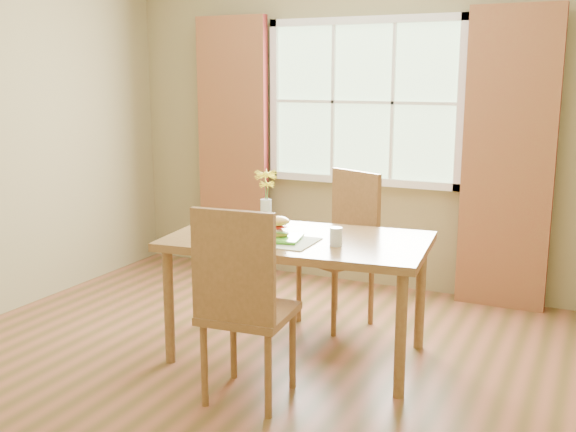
% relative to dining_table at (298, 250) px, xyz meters
% --- Properties ---
extents(room, '(4.24, 3.84, 2.74)m').
position_rel_dining_table_xyz_m(room, '(-0.16, -0.30, 0.67)').
color(room, brown).
rests_on(room, ground).
extents(window, '(1.62, 0.06, 1.32)m').
position_rel_dining_table_xyz_m(window, '(-0.16, 1.58, 0.82)').
color(window, '#AAD4A0').
rests_on(window, room).
extents(curtain_left, '(0.65, 0.08, 2.20)m').
position_rel_dining_table_xyz_m(curtain_left, '(-1.31, 1.48, 0.42)').
color(curtain_left, '#5E1616').
rests_on(curtain_left, room).
extents(curtain_right, '(0.65, 0.08, 2.20)m').
position_rel_dining_table_xyz_m(curtain_right, '(0.99, 1.48, 0.42)').
color(curtain_right, '#5E1616').
rests_on(curtain_right, room).
extents(dining_table, '(1.63, 1.04, 0.75)m').
position_rel_dining_table_xyz_m(dining_table, '(0.00, 0.00, 0.00)').
color(dining_table, brown).
rests_on(dining_table, room).
extents(chair_near, '(0.48, 0.48, 1.07)m').
position_rel_dining_table_xyz_m(chair_near, '(0.01, -0.71, -0.09)').
color(chair_near, brown).
rests_on(chair_near, room).
extents(chair_far, '(0.59, 0.59, 1.06)m').
position_rel_dining_table_xyz_m(chair_far, '(0.04, 0.70, -0.09)').
color(chair_far, brown).
rests_on(chair_far, room).
extents(placemat, '(0.46, 0.34, 0.01)m').
position_rel_dining_table_xyz_m(placemat, '(-0.07, -0.15, 0.08)').
color(placemat, beige).
rests_on(placemat, dining_table).
extents(plate, '(0.27, 0.27, 0.01)m').
position_rel_dining_table_xyz_m(plate, '(-0.05, -0.13, 0.09)').
color(plate, '#54BE2F').
rests_on(plate, placemat).
extents(croissant_sandwich, '(0.19, 0.14, 0.13)m').
position_rel_dining_table_xyz_m(croissant_sandwich, '(-0.09, -0.11, 0.16)').
color(croissant_sandwich, '#F3BA52').
rests_on(croissant_sandwich, plate).
extents(water_glass, '(0.07, 0.07, 0.11)m').
position_rel_dining_table_xyz_m(water_glass, '(0.28, -0.09, 0.13)').
color(water_glass, silver).
rests_on(water_glass, dining_table).
extents(flower_vase, '(0.15, 0.15, 0.37)m').
position_rel_dining_table_xyz_m(flower_vase, '(-0.31, 0.18, 0.30)').
color(flower_vase, silver).
rests_on(flower_vase, dining_table).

